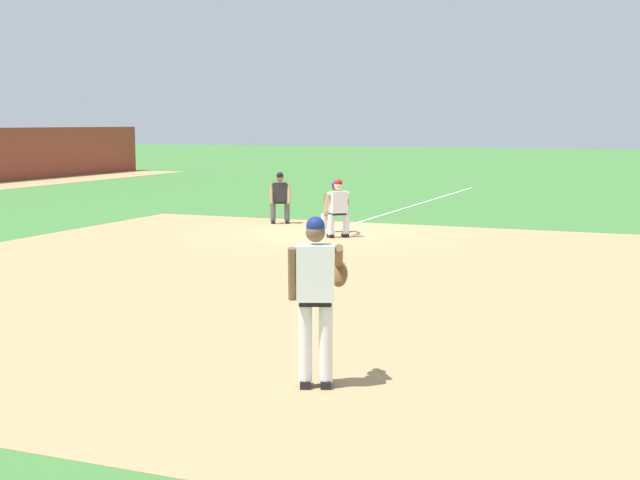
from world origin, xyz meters
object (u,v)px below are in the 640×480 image
Objects in this scene: pitcher at (317,291)px; umpire at (280,196)px; first_base_bag at (324,232)px; first_baseman at (336,205)px; baseball at (329,291)px; baserunner at (338,206)px.

umpire is (14.16, 6.93, -0.27)m from pitcher.
first_base_bag is 0.28× the size of first_baseman.
baserunner reaches higher than baseball.
first_baseman is at bearing -121.41° from umpire.
pitcher is 1.27× the size of baserunner.
baserunner is (-0.69, -0.65, 0.75)m from first_base_bag.
umpire is at bearing 49.10° from baserunner.
baserunner is (-0.92, -0.41, 0.06)m from first_baseman.
umpire is at bearing 26.10° from pitcher.
first_baseman is (12.80, 4.71, -0.33)m from pitcher.
umpire is at bearing 29.12° from baseball.
first_base_bag is at bearing -128.70° from umpire.
first_baseman is 0.92× the size of umpire.
umpire reaches higher than first_baseman.
baserunner is (11.87, 4.30, -0.27)m from pitcher.
first_base_bag is 0.20× the size of pitcher.
baseball is at bearing -150.88° from umpire.
first_baseman is (7.77, 2.86, 0.69)m from baseball.
baserunner is 1.00× the size of umpire.
pitcher reaches higher than umpire.
baserunner and umpire have the same top height.
baseball is at bearing -160.32° from baserunner.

